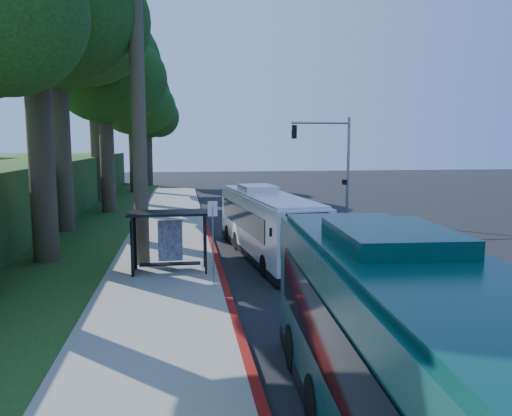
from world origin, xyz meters
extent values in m
plane|color=black|center=(0.00, 0.00, 0.00)|extent=(140.00, 140.00, 0.00)
cube|color=gray|center=(-7.30, 0.00, 0.06)|extent=(4.50, 70.00, 0.12)
cube|color=maroon|center=(-5.00, -4.00, 0.07)|extent=(0.25, 30.00, 0.13)
cube|color=#234719|center=(-13.00, 5.00, 0.03)|extent=(8.00, 70.00, 0.06)
cube|color=black|center=(-7.00, -3.00, 2.50)|extent=(3.20, 1.50, 0.10)
cube|color=black|center=(-8.45, -3.00, 1.20)|extent=(0.06, 1.30, 2.20)
cube|color=navy|center=(-7.00, -2.30, 1.25)|extent=(1.00, 0.12, 1.70)
cube|color=black|center=(-7.00, -3.10, 0.45)|extent=(2.40, 0.40, 0.06)
cube|color=black|center=(-8.40, -2.40, 1.20)|extent=(0.08, 0.08, 2.40)
cube|color=black|center=(-5.60, -2.40, 1.20)|extent=(0.08, 0.08, 2.40)
cube|color=black|center=(-8.40, -3.60, 1.20)|extent=(0.08, 0.08, 2.40)
cube|color=black|center=(-5.60, -3.60, 1.20)|extent=(0.08, 0.08, 2.40)
cylinder|color=gray|center=(-5.40, -5.00, 1.50)|extent=(0.06, 0.06, 3.00)
cube|color=white|center=(-5.40, -5.00, 2.90)|extent=(0.35, 0.04, 0.55)
cylinder|color=gray|center=(4.80, 10.00, 3.50)|extent=(0.20, 0.20, 7.00)
cylinder|color=gray|center=(2.80, 10.00, 6.60)|extent=(4.00, 0.14, 0.14)
cube|color=black|center=(1.00, 10.00, 6.00)|extent=(0.30, 0.30, 0.90)
cube|color=black|center=(4.55, 10.00, 2.60)|extent=(0.25, 0.25, 0.35)
cylinder|color=#4C3F2D|center=(-8.20, -1.50, 6.50)|extent=(0.60, 0.60, 13.00)
cylinder|color=#382B1E|center=(-12.50, 0.00, 5.25)|extent=(1.10, 1.10, 10.50)
sphere|color=#13350E|center=(-10.90, -1.20, 10.50)|extent=(5.60, 5.60, 5.60)
sphere|color=#13350E|center=(-13.90, 1.40, 10.80)|extent=(5.20, 5.20, 5.20)
cylinder|color=#382B1E|center=(-13.50, 8.00, 5.95)|extent=(1.18, 1.18, 11.90)
sphere|color=#13350E|center=(-13.50, 8.00, 13.26)|extent=(10.00, 10.00, 10.00)
sphere|color=#13350E|center=(-11.50, 6.50, 11.90)|extent=(7.00, 7.00, 7.00)
sphere|color=#13350E|center=(-15.25, 9.75, 12.24)|extent=(6.50, 6.50, 6.50)
cylinder|color=#382B1E|center=(-12.00, 16.00, 4.90)|extent=(1.06, 1.06, 9.80)
sphere|color=#13350E|center=(-12.00, 16.00, 10.92)|extent=(8.40, 8.40, 8.40)
sphere|color=#13350E|center=(-10.32, 14.74, 9.80)|extent=(5.88, 5.88, 5.88)
sphere|color=#13350E|center=(-13.47, 17.47, 10.08)|extent=(5.46, 5.46, 5.46)
cylinder|color=#382B1E|center=(-14.00, 24.00, 5.60)|extent=(1.14, 1.14, 11.20)
sphere|color=#13350E|center=(-14.00, 24.00, 12.48)|extent=(9.60, 9.60, 9.60)
sphere|color=#13350E|center=(-12.08, 22.56, 11.20)|extent=(6.72, 6.72, 6.72)
sphere|color=#13350E|center=(-15.68, 25.68, 11.52)|extent=(6.24, 6.24, 6.24)
cylinder|color=#382B1E|center=(-11.50, 32.00, 4.55)|extent=(1.02, 1.02, 9.10)
sphere|color=#13350E|center=(-11.50, 32.00, 10.14)|extent=(8.00, 8.00, 8.00)
sphere|color=#13350E|center=(-9.90, 30.80, 9.10)|extent=(5.60, 5.60, 5.60)
sphere|color=#13350E|center=(-12.90, 33.40, 9.36)|extent=(5.20, 5.20, 5.20)
cylinder|color=#382B1E|center=(-10.50, 40.00, 4.20)|extent=(0.98, 0.98, 8.40)
sphere|color=#13350E|center=(-10.50, 40.00, 9.36)|extent=(7.00, 7.00, 7.00)
sphere|color=#13350E|center=(-9.10, 38.95, 8.40)|extent=(4.90, 4.90, 4.90)
sphere|color=#13350E|center=(-11.72, 41.23, 8.64)|extent=(4.55, 4.55, 4.55)
cube|color=silver|center=(-2.60, -0.39, 1.58)|extent=(3.35, 10.82, 2.53)
cube|color=black|center=(-2.60, -0.39, 0.27)|extent=(3.37, 10.88, 0.31)
cube|color=black|center=(-2.65, 0.05, 1.82)|extent=(3.16, 8.50, 0.98)
cube|color=black|center=(-2.06, -5.65, 1.77)|extent=(1.99, 0.31, 1.24)
cube|color=black|center=(-3.14, 4.86, 1.86)|extent=(1.81, 0.29, 0.89)
cube|color=#19E533|center=(-2.06, -5.65, 2.62)|extent=(1.47, 0.24, 0.25)
cube|color=silver|center=(-2.60, -0.39, 2.88)|extent=(3.11, 10.28, 0.11)
cube|color=silver|center=(-2.78, 1.37, 3.03)|extent=(1.80, 2.37, 0.31)
cylinder|color=black|center=(-3.27, -3.89, 0.44)|extent=(0.36, 0.91, 0.89)
cylinder|color=black|center=(-1.23, -3.68, 0.44)|extent=(0.36, 0.91, 0.89)
cylinder|color=black|center=(-4.04, 3.53, 0.44)|extent=(0.36, 0.91, 0.89)
cylinder|color=black|center=(-2.00, 3.74, 0.44)|extent=(0.36, 0.91, 0.89)
cube|color=#093532|center=(-3.02, -16.93, 1.88)|extent=(3.47, 12.85, 3.02)
cube|color=black|center=(-2.99, -16.41, 2.17)|extent=(3.36, 10.06, 1.16)
cube|color=black|center=(-2.64, -10.65, 2.22)|extent=(2.16, 0.26, 1.06)
cube|color=#093532|center=(-3.02, -16.93, 3.44)|extent=(3.22, 12.20, 0.13)
cube|color=#093532|center=(-2.89, -14.82, 3.62)|extent=(2.05, 2.76, 0.37)
cylinder|color=black|center=(-3.95, -12.04, 0.53)|extent=(0.38, 1.08, 1.06)
cylinder|color=black|center=(-1.51, -12.19, 0.53)|extent=(0.38, 1.08, 1.06)
imported|color=silver|center=(0.48, 9.31, 0.83)|extent=(3.28, 6.19, 1.66)
camera|label=1|loc=(-6.47, -22.88, 5.25)|focal=35.00mm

